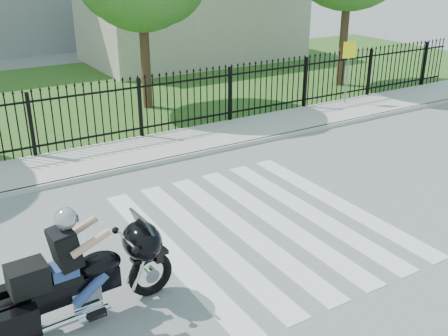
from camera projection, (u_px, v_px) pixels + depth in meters
ground at (260, 225)px, 10.46m from camera, size 120.00×120.00×0.00m
crosswalk at (260, 225)px, 10.46m from camera, size 5.00×5.50×0.01m
sidewalk at (156, 148)px, 14.39m from camera, size 40.00×2.00×0.12m
curb at (172, 159)px, 13.60m from camera, size 40.00×0.12×0.12m
grass_strip at (80, 94)px, 19.94m from camera, size 40.00×12.00×0.02m
iron_fence at (140, 109)px, 14.86m from camera, size 26.00×0.04×1.80m
building_low at (192, 23)px, 25.77m from camera, size 10.00×6.00×3.50m
motorcycle_rider at (77, 275)px, 7.49m from camera, size 2.89×0.97×1.91m
traffic_sign at (349, 60)px, 17.87m from camera, size 0.45×0.16×2.11m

